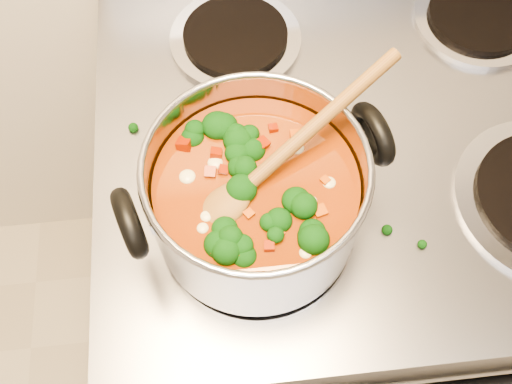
# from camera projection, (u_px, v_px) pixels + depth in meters

# --- Properties ---
(electric_range) EXTENTS (0.78, 0.70, 1.08)m
(electric_range) POSITION_uv_depth(u_px,v_px,m) (337.00, 240.00, 1.19)
(electric_range) COLOR gray
(electric_range) RESTS_ON ground
(stockpot) EXTENTS (0.31, 0.24, 0.15)m
(stockpot) POSITION_uv_depth(u_px,v_px,m) (256.00, 196.00, 0.63)
(stockpot) COLOR #A9A9B1
(stockpot) RESTS_ON electric_range
(wooden_spoon) EXTENTS (0.25, 0.18, 0.09)m
(wooden_spoon) POSITION_uv_depth(u_px,v_px,m) (268.00, 167.00, 0.60)
(wooden_spoon) COLOR brown
(wooden_spoon) RESTS_ON stockpot
(cooktop_crumbs) EXTENTS (0.23, 0.16, 0.01)m
(cooktop_crumbs) POSITION_uv_depth(u_px,v_px,m) (177.00, 141.00, 0.76)
(cooktop_crumbs) COLOR black
(cooktop_crumbs) RESTS_ON electric_range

